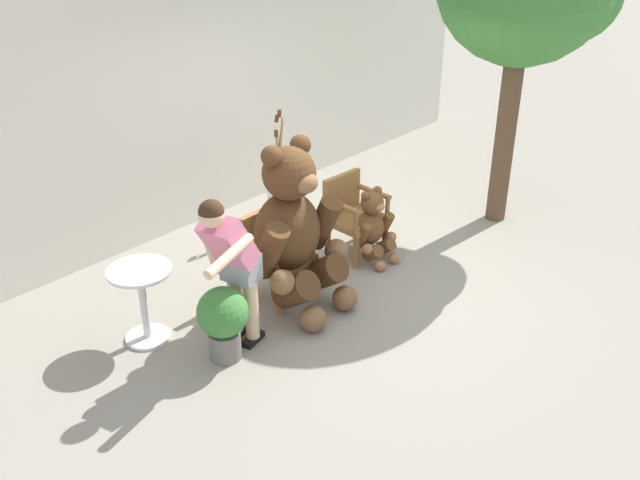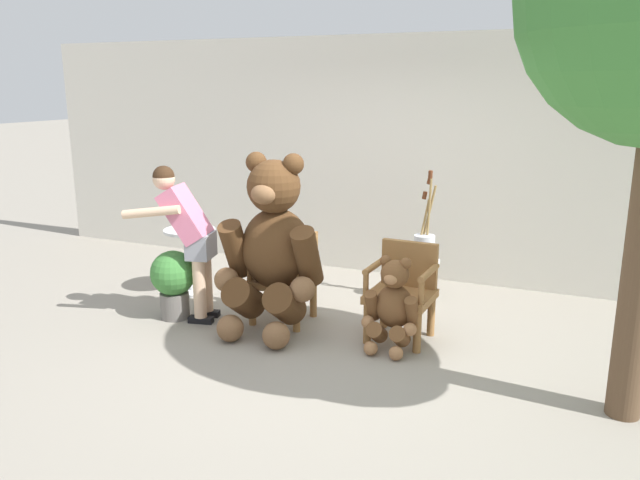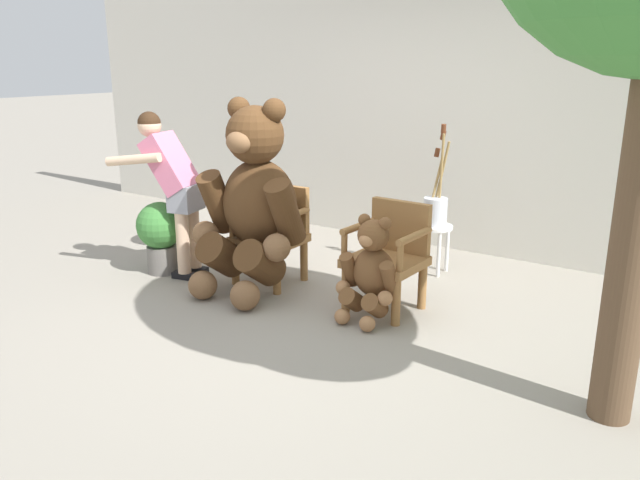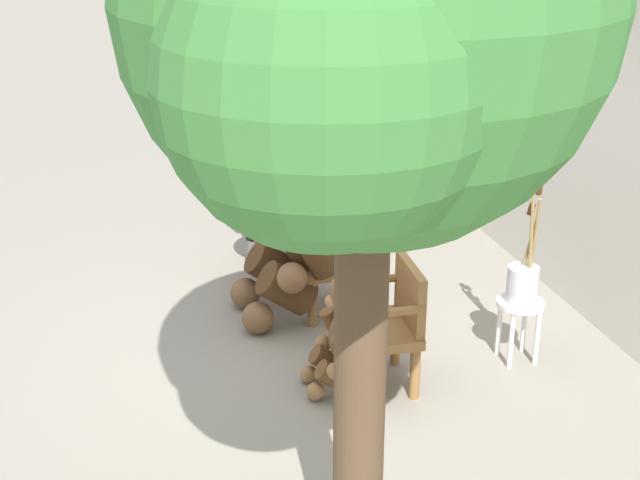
% 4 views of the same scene
% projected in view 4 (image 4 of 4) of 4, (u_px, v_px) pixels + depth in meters
% --- Properties ---
extents(ground_plane, '(60.00, 60.00, 0.00)m').
position_uv_depth(ground_plane, '(296.00, 350.00, 6.52)').
color(ground_plane, gray).
extents(back_wall, '(10.00, 0.16, 2.80)m').
position_uv_depth(back_wall, '(611.00, 143.00, 6.55)').
color(back_wall, silver).
rests_on(back_wall, ground).
extents(wooden_chair_left, '(0.58, 0.54, 0.86)m').
position_uv_depth(wooden_chair_left, '(338.00, 255.00, 6.99)').
color(wooden_chair_left, olive).
rests_on(wooden_chair_left, ground).
extents(wooden_chair_right, '(0.59, 0.55, 0.86)m').
position_uv_depth(wooden_chair_right, '(385.00, 322.00, 5.93)').
color(wooden_chair_right, olive).
rests_on(wooden_chair_right, ground).
extents(teddy_bear_large, '(0.99, 0.94, 1.65)m').
position_uv_depth(teddy_bear_large, '(304.00, 217.00, 6.79)').
color(teddy_bear_large, '#4C3019').
rests_on(teddy_bear_large, ground).
extents(teddy_bear_small, '(0.49, 0.47, 0.82)m').
position_uv_depth(teddy_bear_small, '(343.00, 334.00, 5.89)').
color(teddy_bear_small, brown).
rests_on(teddy_bear_small, ground).
extents(person_visitor, '(0.77, 0.59, 1.51)m').
position_uv_depth(person_visitor, '(268.00, 174.00, 7.50)').
color(person_visitor, black).
rests_on(person_visitor, ground).
extents(white_stool, '(0.34, 0.34, 0.46)m').
position_uv_depth(white_stool, '(520.00, 314.00, 6.27)').
color(white_stool, white).
rests_on(white_stool, ground).
extents(brush_bucket, '(0.22, 0.22, 0.94)m').
position_uv_depth(brush_bucket, '(523.00, 278.00, 6.16)').
color(brush_bucket, silver).
rests_on(brush_bucket, white_stool).
extents(round_side_table, '(0.56, 0.56, 0.72)m').
position_uv_depth(round_side_table, '(331.00, 200.00, 8.23)').
color(round_side_table, silver).
rests_on(round_side_table, ground).
extents(patio_tree, '(1.98, 1.89, 3.73)m').
position_uv_depth(patio_tree, '(361.00, 19.00, 3.21)').
color(patio_tree, brown).
rests_on(patio_tree, ground).
extents(potted_plant, '(0.44, 0.44, 0.68)m').
position_uv_depth(potted_plant, '(261.00, 223.00, 7.82)').
color(potted_plant, slate).
rests_on(potted_plant, ground).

